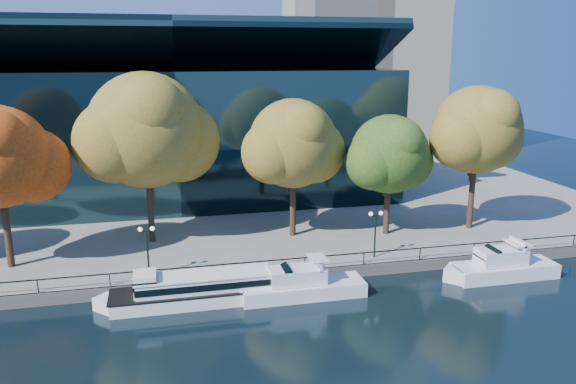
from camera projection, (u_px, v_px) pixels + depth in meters
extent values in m
plane|color=black|center=(250.00, 304.00, 41.13)|extent=(160.00, 160.00, 0.00)
cube|color=slate|center=(207.00, 185.00, 75.51)|extent=(90.00, 67.00, 1.00)
cube|color=#47443F|center=(244.00, 281.00, 43.89)|extent=(90.00, 0.25, 1.00)
cube|color=black|center=(243.00, 263.00, 43.73)|extent=(88.20, 0.08, 0.08)
cube|color=black|center=(243.00, 269.00, 43.85)|extent=(0.07, 0.07, 0.90)
cube|color=black|center=(175.00, 135.00, 68.56)|extent=(50.00, 24.00, 16.00)
cube|color=black|center=(172.00, 56.00, 62.47)|extent=(50.00, 17.14, 7.86)
cube|color=white|center=(199.00, 296.00, 41.24)|extent=(12.45, 3.02, 0.98)
cube|color=black|center=(198.00, 290.00, 41.11)|extent=(12.70, 3.09, 0.11)
cube|color=white|center=(110.00, 304.00, 39.88)|extent=(2.50, 2.50, 0.98)
cube|color=white|center=(204.00, 282.00, 41.07)|extent=(9.71, 2.48, 1.07)
cube|color=black|center=(204.00, 281.00, 41.06)|extent=(9.84, 2.54, 0.49)
cube|color=white|center=(204.00, 275.00, 40.93)|extent=(9.96, 2.60, 0.09)
cube|color=white|center=(145.00, 284.00, 40.10)|extent=(1.60, 2.12, 1.60)
cube|color=black|center=(145.00, 281.00, 40.05)|extent=(1.65, 2.18, 0.62)
cube|color=silver|center=(303.00, 289.00, 42.28)|extent=(9.35, 2.67, 1.07)
cube|color=silver|center=(241.00, 295.00, 41.26)|extent=(2.05, 2.05, 1.07)
cube|color=silver|center=(303.00, 283.00, 42.14)|extent=(9.17, 2.62, 0.07)
cube|color=silver|center=(297.00, 275.00, 41.88)|extent=(4.21, 2.00, 1.16)
cube|color=black|center=(281.00, 275.00, 41.59)|extent=(1.84, 1.92, 1.46)
cube|color=silver|center=(318.00, 263.00, 42.02)|extent=(0.22, 2.08, 0.71)
cube|color=silver|center=(318.00, 258.00, 41.94)|extent=(1.25, 2.08, 0.13)
cube|color=silver|center=(504.00, 271.00, 45.79)|extent=(8.62, 2.68, 1.15)
cube|color=silver|center=(456.00, 275.00, 44.85)|extent=(2.11, 2.11, 1.15)
cube|color=silver|center=(505.00, 264.00, 45.64)|extent=(8.45, 2.63, 0.08)
cube|color=silver|center=(501.00, 256.00, 45.38)|extent=(3.88, 2.01, 1.25)
cube|color=black|center=(488.00, 256.00, 45.11)|extent=(1.75, 1.93, 1.45)
cube|color=silver|center=(518.00, 244.00, 45.48)|extent=(0.24, 2.09, 0.77)
cube|color=silver|center=(518.00, 243.00, 45.46)|extent=(1.34, 2.09, 0.14)
cylinder|color=black|center=(6.00, 224.00, 44.69)|extent=(0.56, 0.56, 7.24)
cylinder|color=black|center=(9.00, 188.00, 44.30)|extent=(1.16, 1.75, 3.62)
sphere|color=#9F2A0C|center=(33.00, 165.00, 45.23)|extent=(6.01, 6.01, 6.01)
cylinder|color=black|center=(150.00, 198.00, 50.67)|extent=(0.56, 0.56, 8.20)
cylinder|color=black|center=(154.00, 162.00, 50.18)|extent=(1.27, 1.94, 4.09)
cylinder|color=black|center=(143.00, 167.00, 49.59)|extent=(1.17, 1.32, 3.66)
sphere|color=brown|center=(146.00, 130.00, 49.17)|extent=(10.21, 10.21, 10.21)
sphere|color=brown|center=(178.00, 141.00, 51.54)|extent=(7.66, 7.66, 7.66)
sphere|color=brown|center=(115.00, 142.00, 47.84)|extent=(7.15, 7.15, 7.15)
sphere|color=brown|center=(150.00, 112.00, 46.92)|extent=(6.13, 6.13, 6.13)
cylinder|color=black|center=(293.00, 199.00, 52.53)|extent=(0.56, 0.56, 7.04)
cylinder|color=black|center=(298.00, 170.00, 52.16)|extent=(1.14, 1.71, 3.53)
cylinder|color=black|center=(289.00, 174.00, 51.55)|extent=(1.05, 1.18, 3.15)
sphere|color=brown|center=(293.00, 143.00, 51.25)|extent=(8.18, 8.18, 8.18)
sphere|color=brown|center=(313.00, 151.00, 53.15)|extent=(6.14, 6.14, 6.14)
sphere|color=brown|center=(273.00, 152.00, 50.18)|extent=(5.73, 5.73, 5.73)
sphere|color=brown|center=(302.00, 130.00, 49.44)|extent=(4.91, 4.91, 4.91)
cylinder|color=black|center=(387.00, 202.00, 53.13)|extent=(0.56, 0.56, 6.17)
cylinder|color=black|center=(392.00, 177.00, 52.84)|extent=(1.04, 1.54, 3.11)
cylinder|color=black|center=(385.00, 180.00, 52.22)|extent=(0.96, 1.08, 2.78)
sphere|color=#2B4917|center=(389.00, 154.00, 52.00)|extent=(7.35, 7.35, 7.35)
sphere|color=#2B4917|center=(404.00, 161.00, 53.71)|extent=(5.51, 5.51, 5.51)
sphere|color=#2B4917|center=(373.00, 162.00, 51.04)|extent=(5.15, 5.15, 5.15)
sphere|color=#2B4917|center=(400.00, 143.00, 50.38)|extent=(4.41, 4.41, 4.41)
cylinder|color=black|center=(472.00, 189.00, 54.73)|extent=(0.56, 0.56, 7.79)
cylinder|color=black|center=(478.00, 158.00, 54.29)|extent=(1.22, 1.86, 3.89)
cylinder|color=black|center=(472.00, 162.00, 53.69)|extent=(1.12, 1.27, 3.48)
sphere|color=brown|center=(477.00, 130.00, 53.31)|extent=(8.38, 8.38, 8.38)
sphere|color=brown|center=(490.00, 138.00, 55.26)|extent=(6.28, 6.28, 6.28)
sphere|color=brown|center=(461.00, 138.00, 52.22)|extent=(5.86, 5.86, 5.86)
sphere|color=brown|center=(492.00, 116.00, 51.47)|extent=(5.03, 5.03, 5.03)
cylinder|color=black|center=(148.00, 254.00, 43.14)|extent=(0.14, 0.14, 3.60)
cube|color=black|center=(146.00, 231.00, 42.69)|extent=(0.90, 0.06, 0.06)
sphere|color=white|center=(140.00, 229.00, 42.54)|extent=(0.36, 0.36, 0.36)
sphere|color=white|center=(152.00, 229.00, 42.74)|extent=(0.36, 0.36, 0.36)
cylinder|color=black|center=(375.00, 237.00, 47.19)|extent=(0.14, 0.14, 3.60)
cube|color=black|center=(376.00, 216.00, 46.74)|extent=(0.90, 0.06, 0.06)
sphere|color=white|center=(371.00, 214.00, 46.60)|extent=(0.36, 0.36, 0.36)
sphere|color=white|center=(381.00, 213.00, 46.79)|extent=(0.36, 0.36, 0.36)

